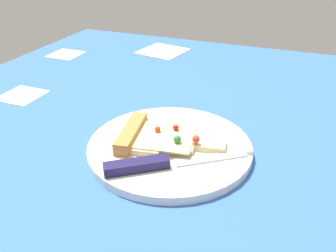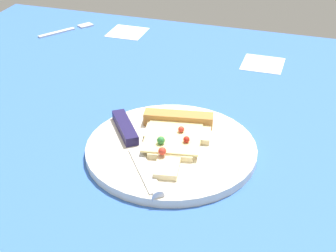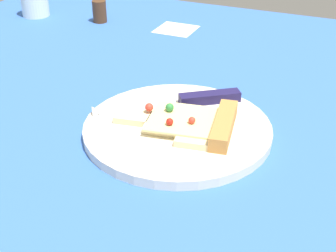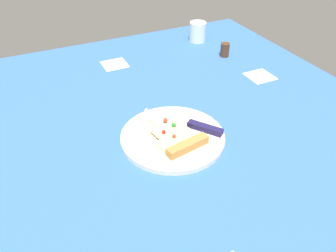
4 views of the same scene
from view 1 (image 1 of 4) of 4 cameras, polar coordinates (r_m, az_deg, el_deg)
name	(u,v)px [view 1 (image 1 of 4)]	position (r cm, az deg, el deg)	size (l,w,h in cm)	color
ground_plane	(206,166)	(60.30, 6.23, -6.47)	(135.21, 135.21, 3.00)	#3360B7
plate	(170,146)	(61.01, 0.41, -3.28)	(28.13, 28.13, 1.45)	silver
pizza_slice	(156,137)	(60.68, -1.95, -1.80)	(18.48, 12.58, 2.59)	beige
knife	(166,162)	(54.68, -0.36, -5.90)	(20.63, 15.84, 2.45)	silver
napkin	(163,51)	(112.85, -0.86, 12.09)	(13.00, 13.00, 0.40)	white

